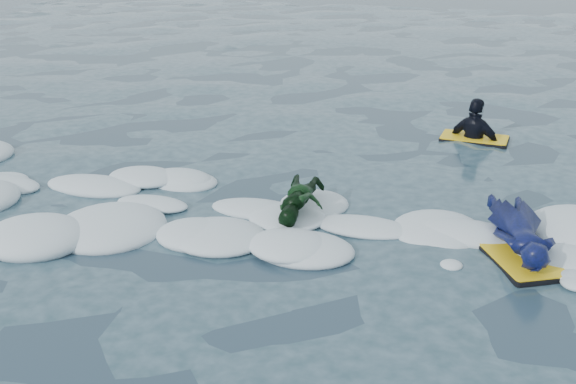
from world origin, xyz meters
name	(u,v)px	position (x,y,z in m)	size (l,w,h in m)	color
ground	(211,271)	(0.00, 0.00, 0.00)	(120.00, 120.00, 0.00)	#152E34
foam_band	(248,230)	(0.00, 1.03, 0.00)	(12.00, 3.10, 0.30)	silver
prone_woman_unit	(520,234)	(2.93, 1.37, 0.22)	(1.04, 1.72, 0.42)	black
prone_child_unit	(301,204)	(0.50, 1.46, 0.22)	(0.66, 1.18, 0.43)	black
waiting_rider_unit	(474,146)	(2.20, 5.21, -0.08)	(1.05, 0.64, 1.53)	black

